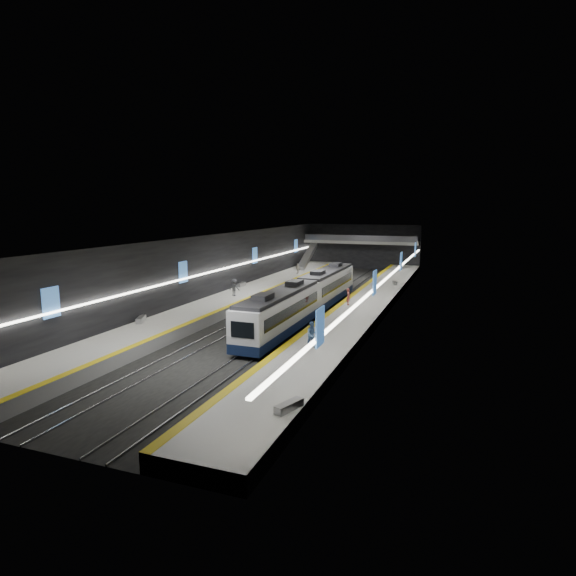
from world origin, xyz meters
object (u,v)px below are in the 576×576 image
at_px(bench_right_near, 289,406).
at_px(passenger_right_a, 348,297).
at_px(passenger_left_b, 234,288).
at_px(bench_left_far, 241,285).
at_px(bench_right_far, 395,283).
at_px(bench_left_near, 141,319).
at_px(passenger_right_b, 313,335).
at_px(escalator, 307,256).
at_px(passenger_left_a, 298,269).
at_px(train, 307,296).

relative_size(bench_right_near, passenger_right_a, 1.03).
bearing_deg(passenger_left_b, bench_left_far, -64.83).
bearing_deg(bench_right_near, bench_right_far, 111.23).
distance_m(bench_left_near, passenger_right_b, 16.96).
height_order(escalator, passenger_left_b, escalator).
bearing_deg(passenger_right_a, passenger_left_a, 26.69).
height_order(passenger_right_a, passenger_right_b, passenger_right_b).
bearing_deg(bench_right_near, passenger_left_a, 129.10).
height_order(bench_right_far, passenger_left_a, passenger_left_a).
height_order(passenger_right_a, passenger_left_a, passenger_right_a).
height_order(escalator, bench_left_near, escalator).
bearing_deg(bench_left_near, escalator, 63.08).
bearing_deg(escalator, train, -71.99).
bearing_deg(bench_left_near, bench_right_near, -58.77).
distance_m(bench_left_near, bench_right_near, 23.02).
relative_size(bench_left_near, passenger_left_a, 1.21).
xyz_separation_m(train, bench_right_near, (6.95, -24.04, -0.98)).
distance_m(train, passenger_right_b, 14.10).
xyz_separation_m(passenger_right_b, passenger_left_a, (-13.88, 36.49, -0.20)).
bearing_deg(escalator, bench_right_near, -72.81).
relative_size(passenger_right_a, passenger_right_b, 0.89).
height_order(train, passenger_right_a, train).
relative_size(train, passenger_left_b, 15.15).
distance_m(bench_right_far, passenger_left_b, 21.89).
bearing_deg(train, bench_right_near, -73.88).
height_order(escalator, passenger_left_a, escalator).
relative_size(bench_left_far, passenger_left_b, 0.94).
distance_m(bench_left_near, passenger_left_a, 34.33).
xyz_separation_m(escalator, passenger_right_b, (14.79, -44.01, -0.92)).
relative_size(train, passenger_right_b, 15.31).
xyz_separation_m(train, passenger_right_a, (3.67, 2.77, -0.32)).
bearing_deg(passenger_left_a, train, 42.03).
xyz_separation_m(passenger_right_a, passenger_right_b, (1.13, -16.02, 0.11)).
height_order(train, bench_left_far, train).
xyz_separation_m(bench_left_near, passenger_left_a, (2.91, 34.20, 0.55)).
height_order(escalator, bench_right_far, escalator).
relative_size(passenger_right_b, passenger_left_b, 0.99).
xyz_separation_m(bench_left_far, passenger_right_a, (15.67, -6.77, 0.64)).
bearing_deg(train, bench_right_far, 70.67).
bearing_deg(passenger_left_a, bench_left_far, 8.66).
distance_m(bench_left_far, passenger_left_b, 6.77).
distance_m(train, bench_left_near, 16.29).
relative_size(bench_left_near, bench_right_near, 1.06).
xyz_separation_m(bench_right_near, passenger_left_b, (-16.76, 27.22, 0.77)).
relative_size(bench_right_near, passenger_right_b, 0.91).
distance_m(train, passenger_left_b, 10.31).
bearing_deg(bench_right_far, escalator, 127.62).
distance_m(bench_left_far, bench_right_near, 38.55).
bearing_deg(train, passenger_right_a, 37.05).
height_order(train, passenger_left_a, train).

